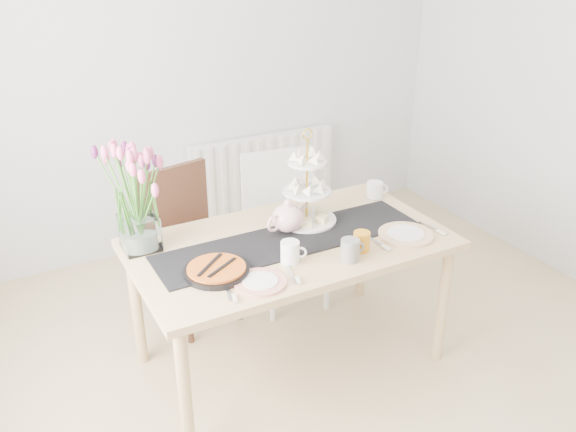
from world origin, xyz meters
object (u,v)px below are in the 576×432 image
chair_brown (186,234)px  teapot (288,218)px  tulip_vase (134,183)px  cake_stand (307,199)px  plate_right (406,235)px  tart_tin (217,271)px  mug_white (290,252)px  dining_table (290,254)px  chair_white (285,216)px  mug_grey (350,250)px  cream_jug (375,190)px  radiator (263,173)px  mug_orange (362,241)px  plate_left (260,282)px

chair_brown → teapot: size_ratio=3.54×
tulip_vase → cake_stand: bearing=-8.6°
tulip_vase → plate_right: 1.39m
tart_tin → mug_white: size_ratio=2.82×
dining_table → cake_stand: bearing=39.6°
chair_white → tart_tin: size_ratio=3.13×
mug_grey → dining_table: bearing=117.2°
chair_white → chair_brown: bearing=179.5°
chair_white → mug_white: (-0.41, -0.82, 0.25)m
dining_table → plate_right: bearing=-23.2°
teapot → tart_tin: size_ratio=0.87×
cream_jug → radiator: bearing=117.4°
tart_tin → teapot: bearing=23.9°
mug_white → plate_right: mug_white is taller
chair_brown → mug_grey: bearing=-77.7°
cake_stand → mug_white: size_ratio=4.38×
tulip_vase → mug_white: size_ratio=5.95×
dining_table → plate_right: 0.60m
tulip_vase → chair_brown: bearing=49.4°
radiator → tart_tin: bearing=-122.2°
tulip_vase → cake_stand: 0.91m
chair_white → mug_orange: size_ratio=9.62×
plate_right → teapot: bearing=147.7°
chair_white → plate_right: bearing=-66.1°
plate_left → plate_right: (0.87, 0.06, 0.00)m
tulip_vase → cake_stand: tulip_vase is taller
dining_table → plate_right: size_ratio=5.64×
mug_grey → plate_right: 0.40m
mug_grey → tart_tin: bearing=163.9°
tart_tin → radiator: bearing=57.8°
radiator → tart_tin: (-1.09, -1.72, 0.32)m
chair_white → teapot: size_ratio=3.61×
plate_left → tart_tin: bearing=129.7°
radiator → tart_tin: 2.06m
tulip_vase → mug_orange: bearing=-29.4°
radiator → cream_jug: bearing=-87.2°
radiator → cake_stand: 1.58m
chair_white → mug_white: bearing=-108.7°
radiator → chair_white: 1.03m
radiator → dining_table: bearing=-111.6°
cake_stand → tart_tin: size_ratio=1.55×
cream_jug → tart_tin: size_ratio=0.31×
mug_grey → mug_orange: (0.10, 0.05, -0.00)m
chair_brown → teapot: 0.77m
tart_tin → chair_white: bearing=44.9°
mug_white → plate_left: size_ratio=0.45×
tart_tin → plate_right: (1.00, -0.11, -0.01)m
chair_brown → chair_white: 0.62m
chair_white → tulip_vase: bearing=-153.1°
cake_stand → teapot: 0.17m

